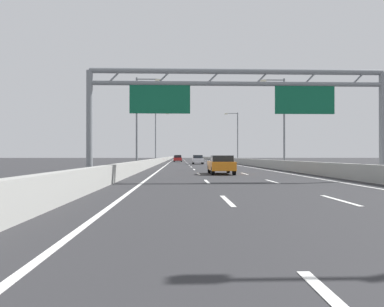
% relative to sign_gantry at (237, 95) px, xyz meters
% --- Properties ---
extents(ground_plane, '(260.00, 260.00, 0.00)m').
position_rel_sign_gantry_xyz_m(ground_plane, '(0.06, 77.86, -4.84)').
color(ground_plane, '#2D2D30').
extents(lane_dash_left_1, '(0.16, 3.00, 0.01)m').
position_rel_sign_gantry_xyz_m(lane_dash_left_1, '(-1.74, -9.64, -4.83)').
color(lane_dash_left_1, white).
rests_on(lane_dash_left_1, ground_plane).
extents(lane_dash_left_2, '(0.16, 3.00, 0.01)m').
position_rel_sign_gantry_xyz_m(lane_dash_left_2, '(-1.74, -0.64, -4.83)').
color(lane_dash_left_2, white).
rests_on(lane_dash_left_2, ground_plane).
extents(lane_dash_left_3, '(0.16, 3.00, 0.01)m').
position_rel_sign_gantry_xyz_m(lane_dash_left_3, '(-1.74, 8.36, -4.83)').
color(lane_dash_left_3, white).
rests_on(lane_dash_left_3, ground_plane).
extents(lane_dash_left_4, '(0.16, 3.00, 0.01)m').
position_rel_sign_gantry_xyz_m(lane_dash_left_4, '(-1.74, 17.36, -4.83)').
color(lane_dash_left_4, white).
rests_on(lane_dash_left_4, ground_plane).
extents(lane_dash_left_5, '(0.16, 3.00, 0.01)m').
position_rel_sign_gantry_xyz_m(lane_dash_left_5, '(-1.74, 26.36, -4.83)').
color(lane_dash_left_5, white).
rests_on(lane_dash_left_5, ground_plane).
extents(lane_dash_left_6, '(0.16, 3.00, 0.01)m').
position_rel_sign_gantry_xyz_m(lane_dash_left_6, '(-1.74, 35.36, -4.83)').
color(lane_dash_left_6, white).
rests_on(lane_dash_left_6, ground_plane).
extents(lane_dash_left_7, '(0.16, 3.00, 0.01)m').
position_rel_sign_gantry_xyz_m(lane_dash_left_7, '(-1.74, 44.36, -4.83)').
color(lane_dash_left_7, white).
rests_on(lane_dash_left_7, ground_plane).
extents(lane_dash_left_8, '(0.16, 3.00, 0.01)m').
position_rel_sign_gantry_xyz_m(lane_dash_left_8, '(-1.74, 53.36, -4.83)').
color(lane_dash_left_8, white).
rests_on(lane_dash_left_8, ground_plane).
extents(lane_dash_left_9, '(0.16, 3.00, 0.01)m').
position_rel_sign_gantry_xyz_m(lane_dash_left_9, '(-1.74, 62.36, -4.83)').
color(lane_dash_left_9, white).
rests_on(lane_dash_left_9, ground_plane).
extents(lane_dash_left_10, '(0.16, 3.00, 0.01)m').
position_rel_sign_gantry_xyz_m(lane_dash_left_10, '(-1.74, 71.36, -4.83)').
color(lane_dash_left_10, white).
rests_on(lane_dash_left_10, ground_plane).
extents(lane_dash_left_11, '(0.16, 3.00, 0.01)m').
position_rel_sign_gantry_xyz_m(lane_dash_left_11, '(-1.74, 80.36, -4.83)').
color(lane_dash_left_11, white).
rests_on(lane_dash_left_11, ground_plane).
extents(lane_dash_left_12, '(0.16, 3.00, 0.01)m').
position_rel_sign_gantry_xyz_m(lane_dash_left_12, '(-1.74, 89.36, -4.83)').
color(lane_dash_left_12, white).
rests_on(lane_dash_left_12, ground_plane).
extents(lane_dash_left_13, '(0.16, 3.00, 0.01)m').
position_rel_sign_gantry_xyz_m(lane_dash_left_13, '(-1.74, 98.36, -4.83)').
color(lane_dash_left_13, white).
rests_on(lane_dash_left_13, ground_plane).
extents(lane_dash_left_14, '(0.16, 3.00, 0.01)m').
position_rel_sign_gantry_xyz_m(lane_dash_left_14, '(-1.74, 107.36, -4.83)').
color(lane_dash_left_14, white).
rests_on(lane_dash_left_14, ground_plane).
extents(lane_dash_left_15, '(0.16, 3.00, 0.01)m').
position_rel_sign_gantry_xyz_m(lane_dash_left_15, '(-1.74, 116.36, -4.83)').
color(lane_dash_left_15, white).
rests_on(lane_dash_left_15, ground_plane).
extents(lane_dash_left_16, '(0.16, 3.00, 0.01)m').
position_rel_sign_gantry_xyz_m(lane_dash_left_16, '(-1.74, 125.36, -4.83)').
color(lane_dash_left_16, white).
rests_on(lane_dash_left_16, ground_plane).
extents(lane_dash_left_17, '(0.16, 3.00, 0.01)m').
position_rel_sign_gantry_xyz_m(lane_dash_left_17, '(-1.74, 134.36, -4.83)').
color(lane_dash_left_17, white).
rests_on(lane_dash_left_17, ground_plane).
extents(lane_dash_right_1, '(0.16, 3.00, 0.01)m').
position_rel_sign_gantry_xyz_m(lane_dash_right_1, '(1.86, -9.64, -4.83)').
color(lane_dash_right_1, white).
rests_on(lane_dash_right_1, ground_plane).
extents(lane_dash_right_2, '(0.16, 3.00, 0.01)m').
position_rel_sign_gantry_xyz_m(lane_dash_right_2, '(1.86, -0.64, -4.83)').
color(lane_dash_right_2, white).
rests_on(lane_dash_right_2, ground_plane).
extents(lane_dash_right_3, '(0.16, 3.00, 0.01)m').
position_rel_sign_gantry_xyz_m(lane_dash_right_3, '(1.86, 8.36, -4.83)').
color(lane_dash_right_3, white).
rests_on(lane_dash_right_3, ground_plane).
extents(lane_dash_right_4, '(0.16, 3.00, 0.01)m').
position_rel_sign_gantry_xyz_m(lane_dash_right_4, '(1.86, 17.36, -4.83)').
color(lane_dash_right_4, white).
rests_on(lane_dash_right_4, ground_plane).
extents(lane_dash_right_5, '(0.16, 3.00, 0.01)m').
position_rel_sign_gantry_xyz_m(lane_dash_right_5, '(1.86, 26.36, -4.83)').
color(lane_dash_right_5, white).
rests_on(lane_dash_right_5, ground_plane).
extents(lane_dash_right_6, '(0.16, 3.00, 0.01)m').
position_rel_sign_gantry_xyz_m(lane_dash_right_6, '(1.86, 35.36, -4.83)').
color(lane_dash_right_6, white).
rests_on(lane_dash_right_6, ground_plane).
extents(lane_dash_right_7, '(0.16, 3.00, 0.01)m').
position_rel_sign_gantry_xyz_m(lane_dash_right_7, '(1.86, 44.36, -4.83)').
color(lane_dash_right_7, white).
rests_on(lane_dash_right_7, ground_plane).
extents(lane_dash_right_8, '(0.16, 3.00, 0.01)m').
position_rel_sign_gantry_xyz_m(lane_dash_right_8, '(1.86, 53.36, -4.83)').
color(lane_dash_right_8, white).
rests_on(lane_dash_right_8, ground_plane).
extents(lane_dash_right_9, '(0.16, 3.00, 0.01)m').
position_rel_sign_gantry_xyz_m(lane_dash_right_9, '(1.86, 62.36, -4.83)').
color(lane_dash_right_9, white).
rests_on(lane_dash_right_9, ground_plane).
extents(lane_dash_right_10, '(0.16, 3.00, 0.01)m').
position_rel_sign_gantry_xyz_m(lane_dash_right_10, '(1.86, 71.36, -4.83)').
color(lane_dash_right_10, white).
rests_on(lane_dash_right_10, ground_plane).
extents(lane_dash_right_11, '(0.16, 3.00, 0.01)m').
position_rel_sign_gantry_xyz_m(lane_dash_right_11, '(1.86, 80.36, -4.83)').
color(lane_dash_right_11, white).
rests_on(lane_dash_right_11, ground_plane).
extents(lane_dash_right_12, '(0.16, 3.00, 0.01)m').
position_rel_sign_gantry_xyz_m(lane_dash_right_12, '(1.86, 89.36, -4.83)').
color(lane_dash_right_12, white).
rests_on(lane_dash_right_12, ground_plane).
extents(lane_dash_right_13, '(0.16, 3.00, 0.01)m').
position_rel_sign_gantry_xyz_m(lane_dash_right_13, '(1.86, 98.36, -4.83)').
color(lane_dash_right_13, white).
rests_on(lane_dash_right_13, ground_plane).
extents(lane_dash_right_14, '(0.16, 3.00, 0.01)m').
position_rel_sign_gantry_xyz_m(lane_dash_right_14, '(1.86, 107.36, -4.83)').
color(lane_dash_right_14, white).
rests_on(lane_dash_right_14, ground_plane).
extents(lane_dash_right_15, '(0.16, 3.00, 0.01)m').
position_rel_sign_gantry_xyz_m(lane_dash_right_15, '(1.86, 116.36, -4.83)').
color(lane_dash_right_15, white).
rests_on(lane_dash_right_15, ground_plane).
extents(lane_dash_right_16, '(0.16, 3.00, 0.01)m').
position_rel_sign_gantry_xyz_m(lane_dash_right_16, '(1.86, 125.36, -4.83)').
color(lane_dash_right_16, white).
rests_on(lane_dash_right_16, ground_plane).
extents(lane_dash_right_17, '(0.16, 3.00, 0.01)m').
position_rel_sign_gantry_xyz_m(lane_dash_right_17, '(1.86, 134.36, -4.83)').
color(lane_dash_right_17, white).
rests_on(lane_dash_right_17, ground_plane).
extents(edge_line_left, '(0.16, 176.00, 0.01)m').
position_rel_sign_gantry_xyz_m(edge_line_left, '(-5.19, 65.86, -4.83)').
color(edge_line_left, white).
rests_on(edge_line_left, ground_plane).
extents(edge_line_right, '(0.16, 176.00, 0.01)m').
position_rel_sign_gantry_xyz_m(edge_line_right, '(5.31, 65.86, -4.83)').
color(edge_line_right, white).
rests_on(edge_line_right, ground_plane).
extents(barrier_left, '(0.45, 220.00, 0.95)m').
position_rel_sign_gantry_xyz_m(barrier_left, '(-6.84, 87.86, -4.36)').
color(barrier_left, '#9E9E99').
rests_on(barrier_left, ground_plane).
extents(barrier_right, '(0.45, 220.00, 0.95)m').
position_rel_sign_gantry_xyz_m(barrier_right, '(6.96, 87.86, -4.36)').
color(barrier_right, '#9E9E99').
rests_on(barrier_right, ground_plane).
extents(sign_gantry, '(17.01, 0.36, 6.36)m').
position_rel_sign_gantry_xyz_m(sign_gantry, '(0.00, 0.00, 0.00)').
color(sign_gantry, gray).
rests_on(sign_gantry, ground_plane).
extents(streetlamp_left_mid, '(2.58, 0.28, 9.50)m').
position_rel_sign_gantry_xyz_m(streetlamp_left_mid, '(-7.40, 18.46, 0.56)').
color(streetlamp_left_mid, slate).
rests_on(streetlamp_left_mid, ground_plane).
extents(streetlamp_right_mid, '(2.58, 0.28, 9.50)m').
position_rel_sign_gantry_xyz_m(streetlamp_right_mid, '(7.53, 18.46, 0.56)').
color(streetlamp_right_mid, slate).
rests_on(streetlamp_right_mid, ground_plane).
extents(streetlamp_left_far, '(2.58, 0.28, 9.50)m').
position_rel_sign_gantry_xyz_m(streetlamp_left_far, '(-7.40, 50.77, 0.56)').
color(streetlamp_left_far, slate).
rests_on(streetlamp_left_far, ground_plane).
extents(streetlamp_right_far, '(2.58, 0.28, 9.50)m').
position_rel_sign_gantry_xyz_m(streetlamp_right_far, '(7.53, 50.77, 0.56)').
color(streetlamp_right_far, slate).
rests_on(streetlamp_right_far, ground_plane).
extents(green_car, '(1.79, 4.16, 1.55)m').
position_rel_sign_gantry_xyz_m(green_car, '(-3.49, 89.42, -4.05)').
color(green_car, '#1E7A38').
rests_on(green_car, ground_plane).
extents(black_car, '(1.89, 4.60, 1.41)m').
position_rel_sign_gantry_xyz_m(black_car, '(-3.51, 82.14, -4.11)').
color(black_car, black).
rests_on(black_car, ground_plane).
extents(white_car, '(1.72, 4.41, 1.50)m').
position_rel_sign_gantry_xyz_m(white_car, '(-0.15, 42.51, -4.08)').
color(white_car, silver).
rests_on(white_car, ground_plane).
extents(orange_car, '(1.77, 4.53, 1.43)m').
position_rel_sign_gantry_xyz_m(orange_car, '(-0.02, 7.90, -4.10)').
color(orange_car, orange).
rests_on(orange_car, ground_plane).
extents(red_car, '(1.81, 4.62, 1.48)m').
position_rel_sign_gantry_xyz_m(red_car, '(-3.54, 64.26, -4.08)').
color(red_car, red).
rests_on(red_car, ground_plane).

